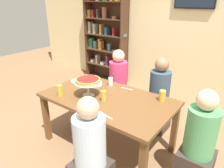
{
  "coord_description": "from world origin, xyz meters",
  "views": [
    {
      "loc": [
        1.46,
        -1.83,
        1.9
      ],
      "look_at": [
        0.0,
        0.1,
        0.89
      ],
      "focal_mm": 32.82,
      "sensor_mm": 36.0,
      "label": 1
    }
  ],
  "objects_px": {
    "beer_glass_amber_spare": "(104,96)",
    "cutlery_knife_near": "(127,89)",
    "beer_glass_amber_tall": "(162,96)",
    "beer_glass_amber_short": "(60,90)",
    "diner_head_east": "(198,149)",
    "deep_dish_pizza_stand": "(88,82)",
    "diner_far_right": "(158,100)",
    "bookshelf": "(106,34)",
    "salad_plate_far_diner": "(95,83)",
    "dining_table": "(107,103)",
    "water_glass_clear_near": "(111,82)",
    "cutlery_fork_near": "(106,116)",
    "diner_near_right": "(91,160)",
    "salad_plate_near_diner": "(79,80)",
    "diner_far_left": "(118,88)"
  },
  "relations": [
    {
      "from": "cutlery_fork_near",
      "to": "diner_head_east",
      "type": "bearing_deg",
      "value": 33.67
    },
    {
      "from": "dining_table",
      "to": "beer_glass_amber_short",
      "type": "relative_size",
      "value": 11.76
    },
    {
      "from": "diner_head_east",
      "to": "diner_near_right",
      "type": "bearing_deg",
      "value": 44.93
    },
    {
      "from": "deep_dish_pizza_stand",
      "to": "salad_plate_near_diner",
      "type": "relative_size",
      "value": 1.48
    },
    {
      "from": "dining_table",
      "to": "deep_dish_pizza_stand",
      "type": "relative_size",
      "value": 4.82
    },
    {
      "from": "bookshelf",
      "to": "diner_far_left",
      "type": "bearing_deg",
      "value": -44.75
    },
    {
      "from": "diner_far_right",
      "to": "bookshelf",
      "type": "bearing_deg",
      "value": -121.92
    },
    {
      "from": "diner_head_east",
      "to": "beer_glass_amber_short",
      "type": "height_order",
      "value": "diner_head_east"
    },
    {
      "from": "beer_glass_amber_short",
      "to": "beer_glass_amber_spare",
      "type": "distance_m",
      "value": 0.59
    },
    {
      "from": "bookshelf",
      "to": "cutlery_fork_near",
      "type": "bearing_deg",
      "value": -51.42
    },
    {
      "from": "dining_table",
      "to": "bookshelf",
      "type": "distance_m",
      "value": 2.63
    },
    {
      "from": "diner_near_right",
      "to": "water_glass_clear_near",
      "type": "relative_size",
      "value": 9.7
    },
    {
      "from": "salad_plate_far_diner",
      "to": "beer_glass_amber_tall",
      "type": "relative_size",
      "value": 1.5
    },
    {
      "from": "water_glass_clear_near",
      "to": "cutlery_fork_near",
      "type": "bearing_deg",
      "value": -55.69
    },
    {
      "from": "beer_glass_amber_tall",
      "to": "cutlery_knife_near",
      "type": "bearing_deg",
      "value": 174.74
    },
    {
      "from": "diner_far_right",
      "to": "salad_plate_near_diner",
      "type": "xyz_separation_m",
      "value": [
        -1.04,
        -0.6,
        0.27
      ]
    },
    {
      "from": "bookshelf",
      "to": "beer_glass_amber_spare",
      "type": "height_order",
      "value": "bookshelf"
    },
    {
      "from": "diner_far_right",
      "to": "salad_plate_near_diner",
      "type": "bearing_deg",
      "value": -59.95
    },
    {
      "from": "dining_table",
      "to": "diner_near_right",
      "type": "height_order",
      "value": "diner_near_right"
    },
    {
      "from": "diner_near_right",
      "to": "beer_glass_amber_short",
      "type": "bearing_deg",
      "value": 64.9
    },
    {
      "from": "beer_glass_amber_spare",
      "to": "cutlery_knife_near",
      "type": "bearing_deg",
      "value": 87.04
    },
    {
      "from": "diner_far_right",
      "to": "cutlery_knife_near",
      "type": "height_order",
      "value": "diner_far_right"
    },
    {
      "from": "cutlery_fork_near",
      "to": "water_glass_clear_near",
      "type": "bearing_deg",
      "value": 134.84
    },
    {
      "from": "salad_plate_far_diner",
      "to": "beer_glass_amber_tall",
      "type": "xyz_separation_m",
      "value": [
        1.01,
        0.09,
        0.05
      ]
    },
    {
      "from": "diner_far_right",
      "to": "diner_head_east",
      "type": "bearing_deg",
      "value": 46.08
    },
    {
      "from": "salad_plate_near_diner",
      "to": "water_glass_clear_near",
      "type": "distance_m",
      "value": 0.51
    },
    {
      "from": "deep_dish_pizza_stand",
      "to": "beer_glass_amber_spare",
      "type": "relative_size",
      "value": 2.53
    },
    {
      "from": "beer_glass_amber_spare",
      "to": "cutlery_fork_near",
      "type": "xyz_separation_m",
      "value": [
        0.24,
        -0.25,
        -0.07
      ]
    },
    {
      "from": "beer_glass_amber_tall",
      "to": "deep_dish_pizza_stand",
      "type": "bearing_deg",
      "value": -152.49
    },
    {
      "from": "beer_glass_amber_short",
      "to": "beer_glass_amber_spare",
      "type": "xyz_separation_m",
      "value": [
        0.55,
        0.21,
        -0.0
      ]
    },
    {
      "from": "diner_head_east",
      "to": "cutlery_knife_near",
      "type": "xyz_separation_m",
      "value": [
        -1.1,
        0.35,
        0.25
      ]
    },
    {
      "from": "diner_head_east",
      "to": "deep_dish_pizza_stand",
      "type": "height_order",
      "value": "diner_head_east"
    },
    {
      "from": "diner_far_left",
      "to": "beer_glass_amber_spare",
      "type": "relative_size",
      "value": 8.45
    },
    {
      "from": "diner_head_east",
      "to": "water_glass_clear_near",
      "type": "xyz_separation_m",
      "value": [
        -1.35,
        0.32,
        0.31
      ]
    },
    {
      "from": "dining_table",
      "to": "deep_dish_pizza_stand",
      "type": "height_order",
      "value": "deep_dish_pizza_stand"
    },
    {
      "from": "salad_plate_far_diner",
      "to": "salad_plate_near_diner",
      "type": "bearing_deg",
      "value": -168.29
    },
    {
      "from": "diner_far_right",
      "to": "beer_glass_amber_short",
      "type": "relative_size",
      "value": 8.14
    },
    {
      "from": "salad_plate_near_diner",
      "to": "beer_glass_amber_tall",
      "type": "relative_size",
      "value": 1.65
    },
    {
      "from": "dining_table",
      "to": "water_glass_clear_near",
      "type": "distance_m",
      "value": 0.42
    },
    {
      "from": "diner_far_left",
      "to": "beer_glass_amber_spare",
      "type": "height_order",
      "value": "diner_far_left"
    },
    {
      "from": "beer_glass_amber_short",
      "to": "cutlery_knife_near",
      "type": "relative_size",
      "value": 0.78
    },
    {
      "from": "bookshelf",
      "to": "diner_near_right",
      "type": "relative_size",
      "value": 1.92
    },
    {
      "from": "diner_head_east",
      "to": "cutlery_knife_near",
      "type": "height_order",
      "value": "diner_head_east"
    },
    {
      "from": "beer_glass_amber_tall",
      "to": "beer_glass_amber_spare",
      "type": "distance_m",
      "value": 0.71
    },
    {
      "from": "bookshelf",
      "to": "beer_glass_amber_tall",
      "type": "bearing_deg",
      "value": -37.29
    },
    {
      "from": "beer_glass_amber_short",
      "to": "cutlery_fork_near",
      "type": "xyz_separation_m",
      "value": [
        0.79,
        -0.04,
        -0.07
      ]
    },
    {
      "from": "diner_head_east",
      "to": "deep_dish_pizza_stand",
      "type": "bearing_deg",
      "value": 5.15
    },
    {
      "from": "beer_glass_amber_spare",
      "to": "water_glass_clear_near",
      "type": "relative_size",
      "value": 1.15
    },
    {
      "from": "salad_plate_near_diner",
      "to": "water_glass_clear_near",
      "type": "xyz_separation_m",
      "value": [
        0.48,
        0.16,
        0.04
      ]
    },
    {
      "from": "diner_far_left",
      "to": "beer_glass_amber_short",
      "type": "relative_size",
      "value": 8.14
    }
  ]
}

